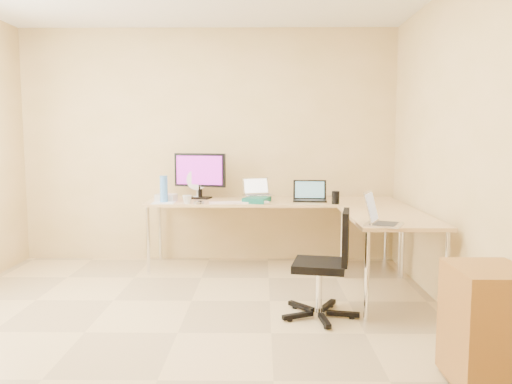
{
  "coord_description": "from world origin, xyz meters",
  "views": [
    {
      "loc": [
        0.6,
        -3.52,
        1.4
      ],
      "look_at": [
        0.55,
        1.1,
        0.9
      ],
      "focal_mm": 35.81,
      "sensor_mm": 36.0,
      "label": 1
    }
  ],
  "objects_px": {
    "keyboard": "(229,203)",
    "mug": "(187,199)",
    "desk_main": "(273,234)",
    "water_bottle": "(164,189)",
    "desk_fan": "(197,185)",
    "laptop_return": "(384,212)",
    "monitor": "(200,176)",
    "cabinet": "(487,326)",
    "laptop_center": "(258,187)",
    "office_chair": "(320,254)",
    "desk_return": "(387,256)",
    "laptop_black": "(310,191)"
  },
  "relations": [
    {
      "from": "keyboard",
      "to": "mug",
      "type": "bearing_deg",
      "value": 174.27
    },
    {
      "from": "desk_main",
      "to": "keyboard",
      "type": "height_order",
      "value": "keyboard"
    },
    {
      "from": "desk_main",
      "to": "water_bottle",
      "type": "bearing_deg",
      "value": -170.16
    },
    {
      "from": "desk_fan",
      "to": "laptop_return",
      "type": "bearing_deg",
      "value": -35.57
    },
    {
      "from": "monitor",
      "to": "cabinet",
      "type": "distance_m",
      "value": 3.44
    },
    {
      "from": "monitor",
      "to": "water_bottle",
      "type": "bearing_deg",
      "value": -118.87
    },
    {
      "from": "laptop_center",
      "to": "office_chair",
      "type": "distance_m",
      "value": 1.6
    },
    {
      "from": "cabinet",
      "to": "desk_return",
      "type": "bearing_deg",
      "value": 95.26
    },
    {
      "from": "desk_return",
      "to": "keyboard",
      "type": "xyz_separation_m",
      "value": [
        -1.43,
        0.73,
        0.37
      ]
    },
    {
      "from": "desk_return",
      "to": "office_chair",
      "type": "relative_size",
      "value": 1.52
    },
    {
      "from": "laptop_return",
      "to": "cabinet",
      "type": "distance_m",
      "value": 1.25
    },
    {
      "from": "mug",
      "to": "desk_fan",
      "type": "height_order",
      "value": "desk_fan"
    },
    {
      "from": "mug",
      "to": "water_bottle",
      "type": "distance_m",
      "value": 0.29
    },
    {
      "from": "keyboard",
      "to": "cabinet",
      "type": "height_order",
      "value": "keyboard"
    },
    {
      "from": "monitor",
      "to": "water_bottle",
      "type": "xyz_separation_m",
      "value": [
        -0.33,
        -0.35,
        -0.11
      ]
    },
    {
      "from": "mug",
      "to": "laptop_return",
      "type": "xyz_separation_m",
      "value": [
        1.68,
        -1.23,
        0.06
      ]
    },
    {
      "from": "monitor",
      "to": "water_bottle",
      "type": "relative_size",
      "value": 2.1
    },
    {
      "from": "desk_return",
      "to": "laptop_center",
      "type": "height_order",
      "value": "laptop_center"
    },
    {
      "from": "laptop_center",
      "to": "laptop_black",
      "type": "relative_size",
      "value": 0.84
    },
    {
      "from": "laptop_center",
      "to": "laptop_return",
      "type": "bearing_deg",
      "value": -77.99
    },
    {
      "from": "mug",
      "to": "office_chair",
      "type": "relative_size",
      "value": 0.11
    },
    {
      "from": "monitor",
      "to": "desk_fan",
      "type": "distance_m",
      "value": 0.12
    },
    {
      "from": "desk_return",
      "to": "mug",
      "type": "relative_size",
      "value": 13.81
    },
    {
      "from": "desk_main",
      "to": "monitor",
      "type": "relative_size",
      "value": 4.56
    },
    {
      "from": "desk_return",
      "to": "water_bottle",
      "type": "relative_size",
      "value": 4.7
    },
    {
      "from": "desk_fan",
      "to": "desk_return",
      "type": "bearing_deg",
      "value": -22.68
    },
    {
      "from": "keyboard",
      "to": "water_bottle",
      "type": "height_order",
      "value": "water_bottle"
    },
    {
      "from": "desk_main",
      "to": "laptop_black",
      "type": "xyz_separation_m",
      "value": [
        0.38,
        -0.07,
        0.47
      ]
    },
    {
      "from": "laptop_center",
      "to": "cabinet",
      "type": "relative_size",
      "value": 0.44
    },
    {
      "from": "office_chair",
      "to": "laptop_center",
      "type": "bearing_deg",
      "value": 119.4
    },
    {
      "from": "keyboard",
      "to": "office_chair",
      "type": "xyz_separation_m",
      "value": [
        0.78,
        -1.23,
        -0.24
      ]
    },
    {
      "from": "monitor",
      "to": "keyboard",
      "type": "distance_m",
      "value": 0.6
    },
    {
      "from": "keyboard",
      "to": "laptop_return",
      "type": "bearing_deg",
      "value": -53.93
    },
    {
      "from": "desk_fan",
      "to": "cabinet",
      "type": "height_order",
      "value": "desk_fan"
    },
    {
      "from": "desk_return",
      "to": "mug",
      "type": "height_order",
      "value": "mug"
    },
    {
      "from": "desk_return",
      "to": "monitor",
      "type": "relative_size",
      "value": 2.24
    },
    {
      "from": "office_chair",
      "to": "cabinet",
      "type": "distance_m",
      "value": 1.4
    },
    {
      "from": "desk_return",
      "to": "cabinet",
      "type": "height_order",
      "value": "desk_return"
    },
    {
      "from": "monitor",
      "to": "mug",
      "type": "relative_size",
      "value": 6.17
    },
    {
      "from": "desk_main",
      "to": "water_bottle",
      "type": "distance_m",
      "value": 1.25
    },
    {
      "from": "keyboard",
      "to": "cabinet",
      "type": "distance_m",
      "value": 2.87
    },
    {
      "from": "desk_return",
      "to": "office_chair",
      "type": "distance_m",
      "value": 0.83
    },
    {
      "from": "mug",
      "to": "keyboard",
      "type": "bearing_deg",
      "value": 3.37
    },
    {
      "from": "desk_main",
      "to": "laptop_center",
      "type": "relative_size",
      "value": 9.12
    },
    {
      "from": "water_bottle",
      "to": "laptop_return",
      "type": "relative_size",
      "value": 0.88
    },
    {
      "from": "desk_main",
      "to": "desk_fan",
      "type": "xyz_separation_m",
      "value": [
        -0.83,
        0.2,
        0.51
      ]
    },
    {
      "from": "desk_return",
      "to": "keyboard",
      "type": "bearing_deg",
      "value": 153.02
    },
    {
      "from": "mug",
      "to": "laptop_return",
      "type": "distance_m",
      "value": 2.09
    },
    {
      "from": "laptop_center",
      "to": "water_bottle",
      "type": "bearing_deg",
      "value": 169.04
    },
    {
      "from": "laptop_center",
      "to": "mug",
      "type": "height_order",
      "value": "laptop_center"
    }
  ]
}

